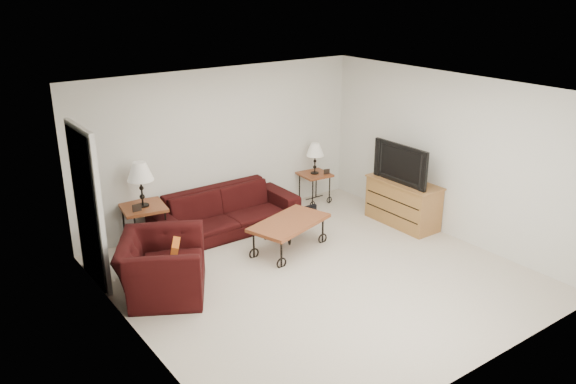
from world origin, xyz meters
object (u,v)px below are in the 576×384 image
at_px(sofa, 226,211).
at_px(tv_stand, 403,203).
at_px(lamp_left, 141,184).
at_px(television, 405,163).
at_px(backpack, 306,205).
at_px(side_table_right, 314,188).
at_px(lamp_right, 315,159).
at_px(armchair, 162,266).
at_px(side_table_left, 145,227).
at_px(coffee_table, 289,235).

xyz_separation_m(sofa, tv_stand, (2.48, -1.41, 0.03)).
distance_m(lamp_left, television, 4.05).
relative_size(television, backpack, 2.43).
height_order(side_table_right, lamp_right, lamp_right).
xyz_separation_m(armchair, backpack, (2.98, 0.92, -0.15)).
bearing_deg(television, sofa, -119.86).
relative_size(side_table_left, lamp_left, 1.00).
bearing_deg(lamp_right, coffee_table, -139.03).
height_order(side_table_right, backpack, side_table_right).
bearing_deg(tv_stand, lamp_left, 156.96).
distance_m(sofa, lamp_right, 1.99).
height_order(tv_stand, television, television).
bearing_deg(coffee_table, side_table_right, 40.97).
distance_m(armchair, backpack, 3.13).
bearing_deg(backpack, side_table_left, -174.22).
bearing_deg(television, armchair, -92.78).
height_order(side_table_left, lamp_left, lamp_left).
distance_m(lamp_right, armchair, 3.83).
bearing_deg(lamp_left, television, -23.15).
xyz_separation_m(sofa, side_table_right, (1.92, 0.18, -0.06)).
height_order(sofa, side_table_right, sofa).
relative_size(side_table_right, backpack, 1.22).
relative_size(armchair, backpack, 2.59).
bearing_deg(side_table_left, side_table_right, 0.00).
xyz_separation_m(sofa, backpack, (1.36, -0.29, -0.11)).
xyz_separation_m(side_table_right, backpack, (-0.56, -0.47, -0.05)).
relative_size(sofa, armchair, 1.99).
relative_size(sofa, lamp_left, 3.48).
bearing_deg(tv_stand, lamp_right, 109.46).
relative_size(side_table_left, television, 0.61).
relative_size(side_table_left, armchair, 0.57).
height_order(sofa, tv_stand, tv_stand).
bearing_deg(lamp_right, backpack, -139.67).
relative_size(sofa, coffee_table, 1.90).
relative_size(lamp_left, backpack, 1.48).
distance_m(side_table_right, tv_stand, 1.69).
xyz_separation_m(lamp_left, television, (3.73, -1.59, 0.05)).
bearing_deg(television, lamp_left, -113.15).
height_order(lamp_left, lamp_right, lamp_left).
distance_m(lamp_right, backpack, 0.94).
relative_size(sofa, side_table_right, 4.23).
xyz_separation_m(sofa, coffee_table, (0.41, -1.13, -0.11)).
bearing_deg(backpack, side_table_right, 56.34).
relative_size(side_table_right, television, 0.50).
xyz_separation_m(side_table_right, lamp_right, (0.00, 0.00, 0.55)).
bearing_deg(side_table_right, tv_stand, -70.54).
height_order(sofa, television, television).
xyz_separation_m(side_table_left, side_table_right, (3.18, 0.00, -0.06)).
relative_size(lamp_right, tv_stand, 0.45).
distance_m(armchair, tv_stand, 4.11).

